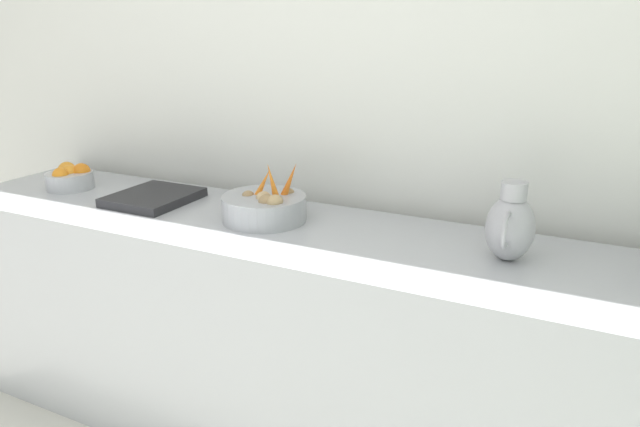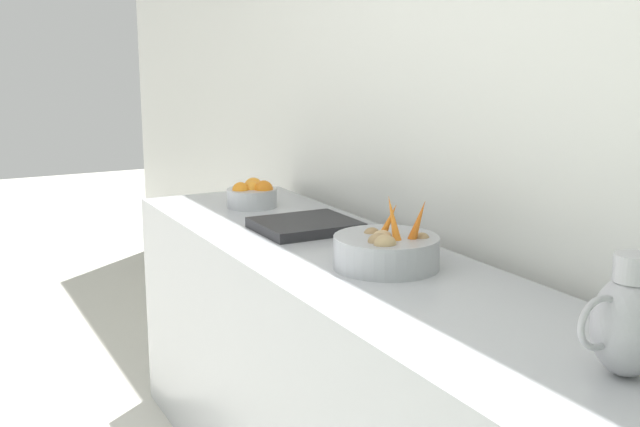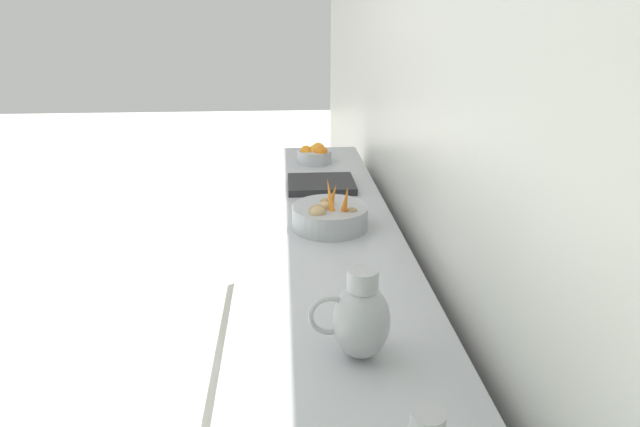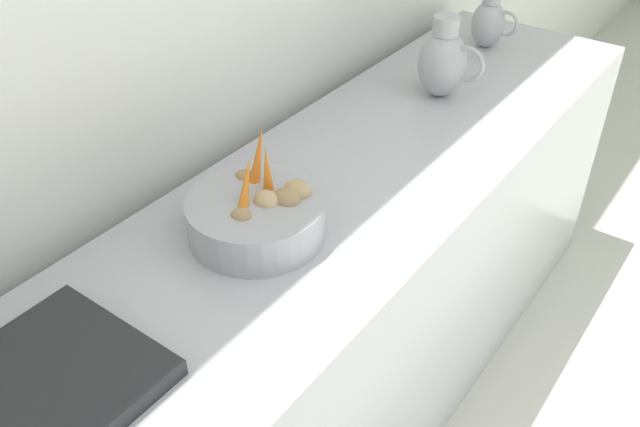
# 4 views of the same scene
# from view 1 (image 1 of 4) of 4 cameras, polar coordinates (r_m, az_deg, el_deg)

# --- Properties ---
(tile_wall_left) EXTENTS (0.10, 9.16, 3.00)m
(tile_wall_left) POSITION_cam_1_polar(r_m,az_deg,el_deg) (2.24, 13.95, 14.40)
(tile_wall_left) COLOR silver
(tile_wall_left) RESTS_ON ground_plane
(prep_counter) EXTENTS (0.65, 3.02, 0.92)m
(prep_counter) POSITION_cam_1_polar(r_m,az_deg,el_deg) (2.32, -2.97, -12.09)
(prep_counter) COLOR #ADAFB5
(prep_counter) RESTS_ON ground_plane
(vegetable_colander) EXTENTS (0.32, 0.32, 0.23)m
(vegetable_colander) POSITION_cam_1_polar(r_m,az_deg,el_deg) (2.20, -5.41, 0.66)
(vegetable_colander) COLOR #9EA0A5
(vegetable_colander) RESTS_ON prep_counter
(orange_bowl) EXTENTS (0.20, 0.20, 0.11)m
(orange_bowl) POSITION_cam_1_polar(r_m,az_deg,el_deg) (2.85, -23.25, 3.25)
(orange_bowl) COLOR #ADAFB5
(orange_bowl) RESTS_ON prep_counter
(metal_pitcher_tall) EXTENTS (0.21, 0.15, 0.25)m
(metal_pitcher_tall) POSITION_cam_1_polar(r_m,az_deg,el_deg) (1.89, 18.11, -1.14)
(metal_pitcher_tall) COLOR #A3A3A8
(metal_pitcher_tall) RESTS_ON prep_counter
(counter_sink_basin) EXTENTS (0.34, 0.30, 0.04)m
(counter_sink_basin) POSITION_cam_1_polar(r_m,az_deg,el_deg) (2.52, -15.98, 1.53)
(counter_sink_basin) COLOR #232326
(counter_sink_basin) RESTS_ON prep_counter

